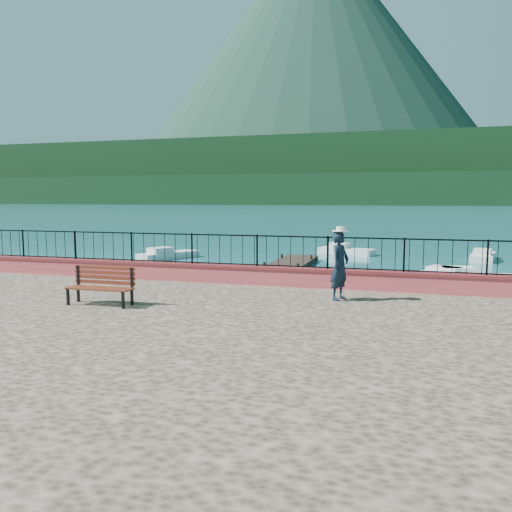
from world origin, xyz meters
The scene contains 17 objects.
ground centered at (0.00, 0.00, 0.00)m, with size 2000.00×2000.00×0.00m, color #19596B.
promenade centered at (0.00, -6.00, 0.60)m, with size 30.00×20.00×1.20m, color #332821.
parapet centered at (0.00, 3.70, 1.49)m, with size 28.00×0.46×0.58m, color #C94854.
railing centered at (0.00, 3.70, 2.25)m, with size 27.00×0.05×0.95m, color black.
dock centered at (-2.00, 12.00, 0.15)m, with size 2.00×16.00×0.30m, color #2D231C.
far_forest centered at (0.00, 300.00, 9.00)m, with size 900.00×60.00×18.00m, color black.
foothills centered at (0.00, 360.00, 22.00)m, with size 900.00×120.00×44.00m, color black.
volcano centered at (-120.00, 700.00, 190.00)m, with size 560.00×560.00×380.00m, color #142D23.
park_bench centered at (-3.26, -0.32, 1.49)m, with size 1.73×0.58×0.96m.
person centered at (2.47, 1.99, 2.11)m, with size 0.67×0.44×1.83m, color black.
hat centered at (2.47, 1.99, 3.09)m, with size 0.44×0.44×0.12m, color white.
boat_0 centered at (-7.96, 11.03, 0.40)m, with size 4.06×1.30×0.80m, color white.
boat_1 centered at (6.48, 12.68, 0.40)m, with size 3.93×1.30×0.80m, color white.
boat_2 centered at (7.14, 13.18, 0.40)m, with size 4.08×1.30×0.80m, color white.
boat_3 centered at (-10.44, 18.07, 0.40)m, with size 4.19×1.30×0.80m, color silver.
boat_4 centered at (0.36, 23.91, 0.40)m, with size 3.88×1.30×0.80m, color silver.
boat_5 centered at (9.00, 22.87, 0.40)m, with size 3.79×1.30×0.80m, color silver.
Camera 1 is at (4.00, -11.14, 3.88)m, focal length 35.00 mm.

